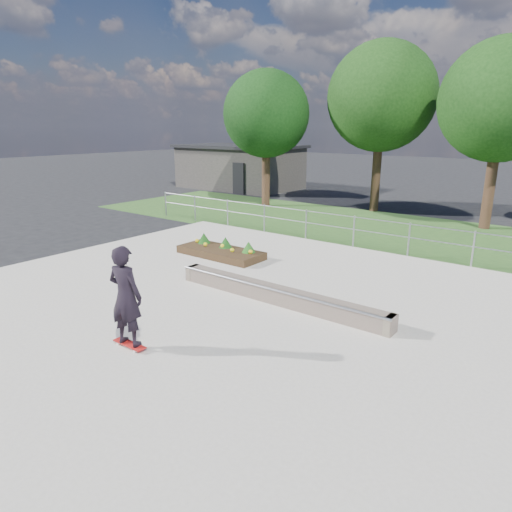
% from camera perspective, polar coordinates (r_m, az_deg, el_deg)
% --- Properties ---
extents(ground, '(120.00, 120.00, 0.00)m').
position_cam_1_polar(ground, '(10.94, -5.68, -7.09)').
color(ground, black).
rests_on(ground, ground).
extents(grass_verge, '(30.00, 8.00, 0.02)m').
position_cam_1_polar(grass_verge, '(20.01, 16.42, 3.01)').
color(grass_verge, '#2A4D1E').
rests_on(grass_verge, ground).
extents(concrete_slab, '(15.00, 15.00, 0.06)m').
position_cam_1_polar(concrete_slab, '(10.93, -5.69, -6.95)').
color(concrete_slab, '#ADA699').
rests_on(concrete_slab, ground).
extents(fence, '(20.06, 0.06, 1.20)m').
position_cam_1_polar(fence, '(16.70, 12.15, 3.50)').
color(fence, '#9C9FA4').
rests_on(fence, ground).
extents(building, '(8.40, 5.40, 3.00)m').
position_cam_1_polar(building, '(32.95, -2.05, 11.14)').
color(building, '#312E2B').
rests_on(building, ground).
extents(tree_far_left, '(4.55, 4.55, 7.15)m').
position_cam_1_polar(tree_far_left, '(25.21, 1.28, 17.28)').
color(tree_far_left, '#362015').
rests_on(tree_far_left, ground).
extents(tree_mid_left, '(5.25, 5.25, 8.25)m').
position_cam_1_polar(tree_mid_left, '(24.24, 15.43, 18.58)').
color(tree_mid_left, black).
rests_on(tree_mid_left, ground).
extents(tree_mid_right, '(4.90, 4.90, 7.70)m').
position_cam_1_polar(tree_mid_right, '(21.66, 28.36, 16.69)').
color(tree_mid_right, '#341F15').
rests_on(tree_mid_right, ground).
extents(grind_ledge, '(6.00, 0.44, 0.43)m').
position_cam_1_polar(grind_ledge, '(11.28, 2.59, -4.85)').
color(grind_ledge, brown).
rests_on(grind_ledge, concrete_slab).
extents(planter_bed, '(3.00, 1.20, 0.61)m').
position_cam_1_polar(planter_bed, '(15.33, -4.33, 0.69)').
color(planter_bed, black).
rests_on(planter_bed, concrete_slab).
extents(skateboarder, '(0.80, 0.60, 2.07)m').
position_cam_1_polar(skateboarder, '(9.09, -15.99, -4.88)').
color(skateboarder, silver).
rests_on(skateboarder, concrete_slab).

